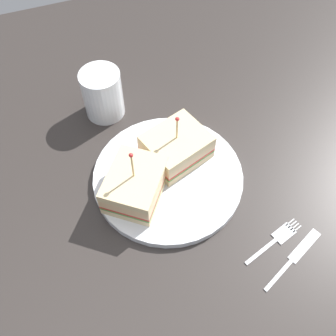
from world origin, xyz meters
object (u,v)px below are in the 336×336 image
object	(u,v)px
sandwich_half_front	(176,147)
sandwich_half_back	(135,185)
plate	(168,177)
knife	(296,256)
drink_glass	(103,96)
fork	(278,238)

from	to	relation	value
sandwich_half_front	sandwich_half_back	world-z (taller)	sandwich_half_back
plate	knife	size ratio (longest dim) A/B	2.02
drink_glass	fork	world-z (taller)	drink_glass
sandwich_half_front	fork	bearing A→B (deg)	26.05
sandwich_half_front	drink_glass	size ratio (longest dim) A/B	1.29
fork	knife	size ratio (longest dim) A/B	0.89
plate	drink_glass	distance (cm)	20.40
sandwich_half_front	drink_glass	world-z (taller)	sandwich_half_front
drink_glass	knife	bearing A→B (deg)	26.22
sandwich_half_back	knife	size ratio (longest dim) A/B	1.04
plate	sandwich_half_back	world-z (taller)	sandwich_half_back
sandwich_half_front	fork	size ratio (longest dim) A/B	1.08
sandwich_half_front	sandwich_half_back	xyz separation A→B (cm)	(4.84, -9.04, 0.11)
drink_glass	knife	world-z (taller)	drink_glass
sandwich_half_front	sandwich_half_back	distance (cm)	10.26
drink_glass	plate	bearing A→B (deg)	17.11
plate	knife	world-z (taller)	plate
sandwich_half_front	sandwich_half_back	bearing A→B (deg)	-61.82
drink_glass	fork	distance (cm)	40.44
plate	fork	world-z (taller)	plate
sandwich_half_front	fork	distance (cm)	22.40
knife	sandwich_half_front	bearing A→B (deg)	-155.40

